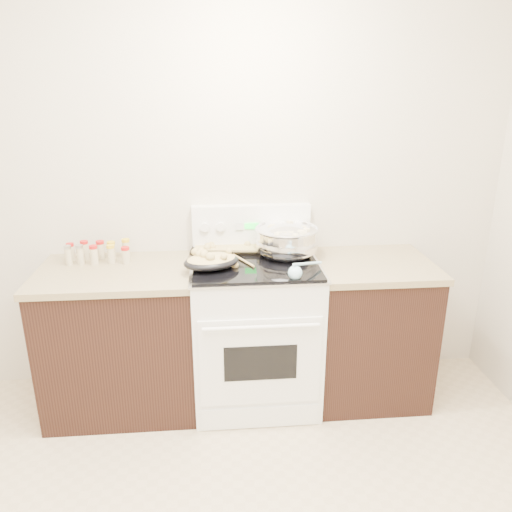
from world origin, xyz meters
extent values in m
cube|color=beige|center=(0.00, 1.77, 1.35)|extent=(4.00, 0.05, 2.70)
cube|color=black|center=(-0.48, 1.43, 0.44)|extent=(0.90, 0.64, 0.88)
cube|color=brown|center=(-0.48, 1.43, 0.90)|extent=(0.93, 0.67, 0.04)
cube|color=black|center=(1.08, 1.43, 0.44)|extent=(0.70, 0.64, 0.88)
cube|color=brown|center=(1.08, 1.43, 0.90)|extent=(0.73, 0.67, 0.04)
cube|color=white|center=(0.35, 1.42, 0.46)|extent=(0.76, 0.66, 0.92)
cube|color=white|center=(0.35, 1.08, 0.45)|extent=(0.70, 0.01, 0.55)
cube|color=black|center=(0.35, 1.08, 0.46)|extent=(0.42, 0.01, 0.22)
cylinder|color=white|center=(0.35, 1.04, 0.70)|extent=(0.65, 0.02, 0.02)
cube|color=white|center=(0.35, 1.09, 0.08)|extent=(0.70, 0.01, 0.14)
cube|color=silver|center=(0.35, 1.42, 0.93)|extent=(0.78, 0.68, 0.01)
cube|color=black|center=(0.35, 1.42, 0.94)|extent=(0.74, 0.64, 0.01)
cube|color=white|center=(0.35, 1.72, 1.08)|extent=(0.76, 0.07, 0.28)
cylinder|color=white|center=(0.05, 1.67, 1.10)|extent=(0.06, 0.02, 0.06)
cylinder|color=white|center=(0.15, 1.67, 1.10)|extent=(0.06, 0.02, 0.06)
cylinder|color=white|center=(0.55, 1.67, 1.10)|extent=(0.06, 0.02, 0.06)
cylinder|color=white|center=(0.65, 1.67, 1.10)|extent=(0.06, 0.02, 0.06)
cube|color=#19E533|center=(0.35, 1.67, 1.10)|extent=(0.09, 0.00, 0.04)
cube|color=silver|center=(0.27, 1.67, 1.10)|extent=(0.05, 0.00, 0.05)
cube|color=silver|center=(0.43, 1.67, 1.10)|extent=(0.05, 0.00, 0.05)
ellipsoid|color=silver|center=(0.56, 1.53, 1.02)|extent=(0.52, 0.52, 0.23)
cylinder|color=silver|center=(0.56, 1.53, 0.95)|extent=(0.22, 0.22, 0.01)
torus|color=silver|center=(0.56, 1.53, 1.12)|extent=(0.40, 0.40, 0.02)
cylinder|color=silver|center=(0.56, 1.53, 1.05)|extent=(0.38, 0.38, 0.13)
cylinder|color=brown|center=(0.56, 1.53, 1.10)|extent=(0.35, 0.35, 0.00)
cube|color=beige|center=(0.66, 1.55, 1.11)|extent=(0.03, 0.03, 0.03)
cube|color=beige|center=(0.57, 1.44, 1.11)|extent=(0.05, 0.05, 0.03)
cube|color=beige|center=(0.50, 1.45, 1.11)|extent=(0.04, 0.04, 0.03)
cube|color=beige|center=(0.59, 1.67, 1.11)|extent=(0.04, 0.04, 0.03)
cube|color=beige|center=(0.65, 1.44, 1.11)|extent=(0.03, 0.03, 0.02)
cube|color=beige|center=(0.53, 1.45, 1.11)|extent=(0.04, 0.04, 0.03)
cube|color=beige|center=(0.55, 1.53, 1.11)|extent=(0.04, 0.04, 0.03)
cube|color=beige|center=(0.46, 1.59, 1.11)|extent=(0.04, 0.04, 0.02)
cube|color=beige|center=(0.63, 1.45, 1.11)|extent=(0.05, 0.05, 0.03)
cube|color=beige|center=(0.59, 1.40, 1.11)|extent=(0.03, 0.03, 0.02)
cube|color=beige|center=(0.67, 1.50, 1.11)|extent=(0.04, 0.04, 0.03)
cube|color=beige|center=(0.56, 1.62, 1.11)|extent=(0.04, 0.04, 0.03)
cube|color=beige|center=(0.48, 1.42, 1.11)|extent=(0.03, 0.03, 0.02)
cube|color=beige|center=(0.47, 1.60, 1.11)|extent=(0.04, 0.04, 0.03)
cube|color=beige|center=(0.59, 1.49, 1.11)|extent=(0.03, 0.03, 0.02)
ellipsoid|color=black|center=(0.09, 1.34, 0.98)|extent=(0.38, 0.32, 0.08)
ellipsoid|color=tan|center=(0.09, 1.34, 1.00)|extent=(0.35, 0.29, 0.06)
sphere|color=tan|center=(0.16, 1.29, 1.03)|extent=(0.04, 0.04, 0.04)
sphere|color=tan|center=(0.02, 1.35, 1.03)|extent=(0.04, 0.04, 0.04)
sphere|color=tan|center=(0.03, 1.38, 1.03)|extent=(0.05, 0.05, 0.05)
sphere|color=tan|center=(0.08, 1.29, 1.03)|extent=(0.06, 0.06, 0.06)
sphere|color=tan|center=(0.05, 1.34, 1.03)|extent=(0.05, 0.05, 0.05)
sphere|color=tan|center=(0.05, 1.32, 1.03)|extent=(0.04, 0.04, 0.04)
sphere|color=tan|center=(-0.01, 1.40, 1.03)|extent=(0.04, 0.04, 0.04)
sphere|color=tan|center=(0.19, 1.40, 1.03)|extent=(0.04, 0.04, 0.04)
cube|color=black|center=(0.19, 1.70, 0.95)|extent=(0.47, 0.36, 0.02)
cube|color=tan|center=(0.19, 1.70, 0.97)|extent=(0.43, 0.31, 0.02)
sphere|color=tan|center=(0.09, 1.66, 0.98)|extent=(0.05, 0.05, 0.05)
sphere|color=tan|center=(0.32, 1.66, 0.98)|extent=(0.04, 0.04, 0.04)
sphere|color=tan|center=(0.06, 1.64, 0.98)|extent=(0.04, 0.04, 0.04)
sphere|color=tan|center=(0.05, 1.73, 0.98)|extent=(0.03, 0.03, 0.03)
sphere|color=tan|center=(0.13, 1.77, 0.98)|extent=(0.04, 0.04, 0.04)
sphere|color=tan|center=(0.08, 1.79, 0.98)|extent=(0.03, 0.03, 0.03)
sphere|color=tan|center=(0.08, 1.76, 0.98)|extent=(0.04, 0.04, 0.04)
sphere|color=tan|center=(0.10, 1.64, 0.98)|extent=(0.04, 0.04, 0.04)
sphere|color=tan|center=(0.06, 1.61, 0.98)|extent=(0.04, 0.04, 0.04)
sphere|color=tan|center=(0.05, 1.72, 0.98)|extent=(0.04, 0.04, 0.04)
cylinder|color=tan|center=(0.27, 1.44, 0.95)|extent=(0.13, 0.24, 0.01)
sphere|color=tan|center=(0.22, 1.35, 0.96)|extent=(0.04, 0.04, 0.04)
sphere|color=#A0D6EF|center=(0.55, 1.15, 0.97)|extent=(0.08, 0.08, 0.08)
cylinder|color=#A0D6EF|center=(0.63, 1.22, 1.00)|extent=(0.20, 0.18, 0.07)
cylinder|color=#BFB28C|center=(-0.78, 1.62, 0.97)|extent=(0.04, 0.04, 0.09)
cylinder|color=#B21414|center=(-0.78, 1.62, 1.02)|extent=(0.05, 0.05, 0.02)
cylinder|color=#BFB28C|center=(-0.70, 1.64, 0.97)|extent=(0.05, 0.05, 0.10)
cylinder|color=#B21414|center=(-0.70, 1.64, 1.03)|extent=(0.05, 0.05, 0.02)
cylinder|color=#BFB28C|center=(-0.60, 1.64, 0.97)|extent=(0.05, 0.05, 0.10)
cylinder|color=#B21414|center=(-0.60, 1.64, 1.03)|extent=(0.05, 0.05, 0.02)
cylinder|color=#BFB28C|center=(-0.53, 1.64, 0.97)|extent=(0.05, 0.05, 0.09)
cylinder|color=gold|center=(-0.53, 1.64, 1.02)|extent=(0.05, 0.05, 0.02)
cylinder|color=#BFB28C|center=(-0.44, 1.64, 0.97)|extent=(0.05, 0.05, 0.10)
cylinder|color=gold|center=(-0.44, 1.64, 1.03)|extent=(0.05, 0.05, 0.02)
cylinder|color=#BFB28C|center=(-0.77, 1.54, 0.97)|extent=(0.04, 0.04, 0.10)
cylinder|color=#B2B2B7|center=(-0.77, 1.54, 1.03)|extent=(0.04, 0.04, 0.02)
cylinder|color=#BFB28C|center=(-0.70, 1.54, 0.97)|extent=(0.04, 0.04, 0.10)
cylinder|color=#B2B2B7|center=(-0.70, 1.54, 1.03)|extent=(0.04, 0.04, 0.02)
cylinder|color=#BFB28C|center=(-0.62, 1.53, 0.97)|extent=(0.05, 0.05, 0.10)
cylinder|color=#B21414|center=(-0.62, 1.53, 1.03)|extent=(0.05, 0.05, 0.02)
cylinder|color=#BFB28C|center=(-0.52, 1.55, 0.97)|extent=(0.05, 0.05, 0.10)
cylinder|color=gold|center=(-0.52, 1.55, 1.03)|extent=(0.05, 0.05, 0.02)
cylinder|color=#BFB28C|center=(-0.43, 1.53, 0.96)|extent=(0.05, 0.05, 0.09)
cylinder|color=#B21414|center=(-0.43, 1.53, 1.02)|extent=(0.05, 0.05, 0.02)
camera|label=1|loc=(0.11, -1.39, 1.97)|focal=35.00mm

